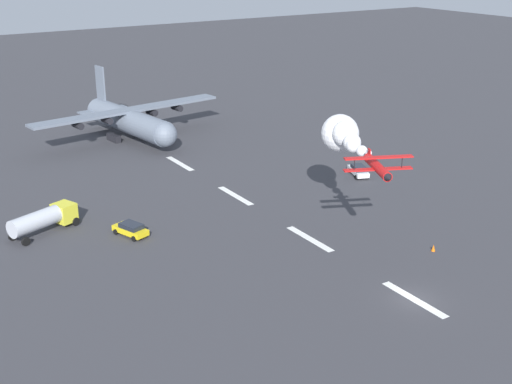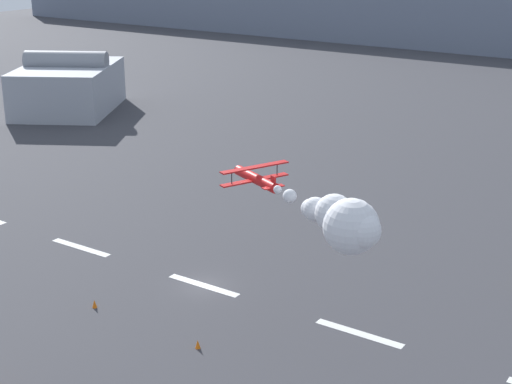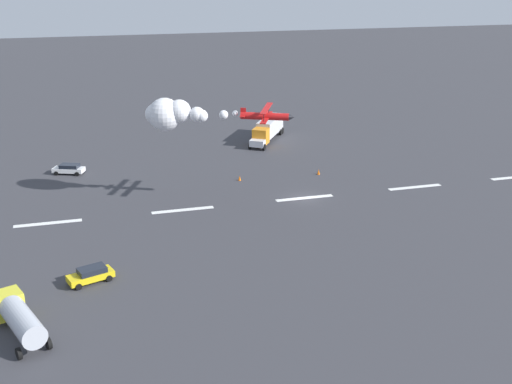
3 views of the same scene
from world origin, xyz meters
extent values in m
plane|color=#38383D|center=(0.00, 0.00, 0.00)|extent=(440.00, 440.00, 0.00)
cube|color=white|center=(-16.54, 0.00, 0.01)|extent=(8.00, 0.90, 0.01)
cube|color=white|center=(0.00, 0.00, 0.01)|extent=(8.00, 0.90, 0.01)
cube|color=white|center=(16.54, 0.00, 0.01)|extent=(8.00, 0.90, 0.01)
cylinder|color=red|center=(5.77, 0.41, 11.69)|extent=(5.94, 3.34, 0.91)
cube|color=red|center=(5.59, 0.50, 11.54)|extent=(3.40, 6.38, 0.12)
cube|color=red|center=(5.59, 0.50, 12.71)|extent=(3.40, 6.38, 0.12)
cylinder|color=black|center=(4.63, -1.63, 12.12)|extent=(0.08, 0.08, 1.17)
cylinder|color=black|center=(6.55, 2.63, 12.12)|extent=(0.08, 0.08, 1.17)
cube|color=red|center=(8.27, -0.71, 12.14)|extent=(0.68, 0.38, 1.10)
cube|color=red|center=(8.27, -0.71, 11.74)|extent=(1.37, 2.07, 0.08)
cone|color=black|center=(2.67, 1.81, 11.69)|extent=(0.96, 1.00, 0.78)
sphere|color=white|center=(9.16, -1.44, 11.88)|extent=(0.70, 0.70, 0.70)
sphere|color=white|center=(10.57, -1.81, 11.68)|extent=(1.17, 1.17, 1.17)
sphere|color=white|center=(13.20, -2.90, 11.47)|extent=(1.61, 1.61, 1.61)
sphere|color=white|center=(13.76, -3.18, 11.61)|extent=(1.96, 1.96, 1.96)
sphere|color=white|center=(15.86, -4.01, 11.98)|extent=(2.99, 2.99, 2.99)
sphere|color=white|center=(18.77, -5.02, 11.56)|extent=(2.73, 2.73, 2.73)
sphere|color=white|center=(17.66, -4.69, 11.52)|extent=(4.27, 4.27, 4.27)
cube|color=#9EA3AD|center=(-65.86, 45.04, 4.19)|extent=(24.87, 27.29, 8.38)
cylinder|color=gray|center=(-65.86, 45.04, 9.28)|extent=(14.96, 10.59, 3.60)
cone|color=orange|center=(-5.43, -9.05, 0.38)|extent=(0.44, 0.44, 0.75)
cone|color=orange|center=(6.66, -9.47, 0.38)|extent=(0.44, 0.44, 0.75)
camera|label=1|loc=(-39.82, 43.15, 31.89)|focal=47.66mm
camera|label=2|loc=(41.18, -52.60, 32.54)|focal=53.94mm
camera|label=3|loc=(27.41, 74.58, 29.53)|focal=44.02mm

